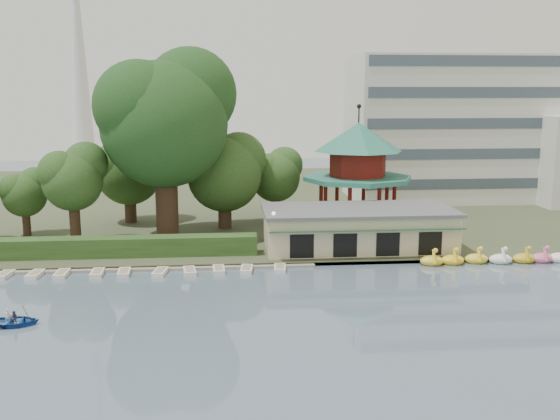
{
  "coord_description": "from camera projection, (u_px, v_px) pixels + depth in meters",
  "views": [
    {
      "loc": [
        -2.74,
        -36.81,
        15.4
      ],
      "look_at": [
        2.0,
        18.0,
        5.0
      ],
      "focal_mm": 40.0,
      "sensor_mm": 36.0,
      "label": 1
    }
  ],
  "objects": [
    {
      "name": "rowboat_with_passengers",
      "position": [
        11.0,
        318.0,
        41.76
      ],
      "size": [
        5.21,
        3.81,
        2.01
      ],
      "color": "#1D4A98",
      "rests_on": "ground"
    },
    {
      "name": "swan_boats",
      "position": [
        532.0,
        258.0,
        57.37
      ],
      "size": [
        21.71,
        2.12,
        1.92
      ],
      "color": "yellow",
      "rests_on": "ground"
    },
    {
      "name": "lamp_post",
      "position": [
        274.0,
        226.0,
        57.24
      ],
      "size": [
        0.36,
        0.36,
        4.28
      ],
      "color": "black",
      "rests_on": "shore"
    },
    {
      "name": "dock",
      "position": [
        123.0,
        269.0,
        54.93
      ],
      "size": [
        34.0,
        1.6,
        0.24
      ],
      "primitive_type": "cube",
      "color": "gray",
      "rests_on": "ground"
    },
    {
      "name": "embankment",
      "position": [
        259.0,
        265.0,
        56.04
      ],
      "size": [
        220.0,
        0.6,
        0.3
      ],
      "primitive_type": "cube",
      "color": "gray",
      "rests_on": "ground"
    },
    {
      "name": "hedge",
      "position": [
        95.0,
        247.0,
        57.69
      ],
      "size": [
        30.0,
        2.0,
        1.8
      ],
      "primitive_type": "cube",
      "color": "#2E5020",
      "rests_on": "shore"
    },
    {
      "name": "shore",
      "position": [
        246.0,
        199.0,
        90.0
      ],
      "size": [
        220.0,
        70.0,
        0.4
      ],
      "primitive_type": "cube",
      "color": "#424930",
      "rests_on": "ground"
    },
    {
      "name": "office_building",
      "position": [
        477.0,
        133.0,
        88.06
      ],
      "size": [
        38.0,
        18.0,
        20.0
      ],
      "color": "silver",
      "rests_on": "shore"
    },
    {
      "name": "moored_rowboats",
      "position": [
        112.0,
        273.0,
        53.5
      ],
      "size": [
        29.82,
        2.77,
        0.36
      ],
      "color": "silver",
      "rests_on": "ground"
    },
    {
      "name": "boathouse",
      "position": [
        358.0,
        228.0,
        61.05
      ],
      "size": [
        18.6,
        9.39,
        3.9
      ],
      "color": "beige",
      "rests_on": "shore"
    },
    {
      "name": "pavilion",
      "position": [
        358.0,
        164.0,
        70.08
      ],
      "size": [
        12.4,
        12.4,
        13.5
      ],
      "color": "beige",
      "rests_on": "shore"
    },
    {
      "name": "small_trees",
      "position": [
        158.0,
        173.0,
        68.73
      ],
      "size": [
        38.95,
        16.9,
        10.68
      ],
      "color": "#3A281C",
      "rests_on": "shore"
    },
    {
      "name": "broadcast_tower",
      "position": [
        77.0,
        22.0,
        166.32
      ],
      "size": [
        8.0,
        8.0,
        96.0
      ],
      "color": "silver",
      "rests_on": "ground"
    },
    {
      "name": "big_tree",
      "position": [
        166.0,
        114.0,
        63.55
      ],
      "size": [
        14.28,
        13.3,
        19.71
      ],
      "color": "#3A281C",
      "rests_on": "shore"
    },
    {
      "name": "ground_plane",
      "position": [
        273.0,
        342.0,
        39.13
      ],
      "size": [
        220.0,
        220.0,
        0.0
      ],
      "primitive_type": "plane",
      "color": "slate",
      "rests_on": "ground"
    }
  ]
}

